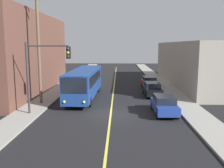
# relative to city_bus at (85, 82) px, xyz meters

# --- Properties ---
(ground_plane) EXTENTS (120.00, 120.00, 0.00)m
(ground_plane) POSITION_rel_city_bus_xyz_m (3.16, -6.53, -1.82)
(ground_plane) COLOR black
(sidewalk_left) EXTENTS (2.50, 90.00, 0.15)m
(sidewalk_left) POSITION_rel_city_bus_xyz_m (-4.09, 3.47, -1.74)
(sidewalk_left) COLOR gray
(sidewalk_left) RESTS_ON ground
(sidewalk_right) EXTENTS (2.50, 90.00, 0.15)m
(sidewalk_right) POSITION_rel_city_bus_xyz_m (10.41, 3.47, -1.74)
(sidewalk_right) COLOR gray
(sidewalk_right) RESTS_ON ground
(lane_stripe_center) EXTENTS (0.16, 60.00, 0.01)m
(lane_stripe_center) POSITION_rel_city_bus_xyz_m (3.16, 8.47, -1.81)
(lane_stripe_center) COLOR #D8CC4C
(lane_stripe_center) RESTS_ON ground
(building_left_brick) EXTENTS (10.00, 22.19, 9.72)m
(building_left_brick) POSITION_rel_city_bus_xyz_m (-10.33, 3.63, 3.04)
(building_left_brick) COLOR brown
(building_left_brick) RESTS_ON ground
(building_right_warehouse) EXTENTS (12.00, 25.12, 6.37)m
(building_right_warehouse) POSITION_rel_city_bus_xyz_m (17.65, 9.56, 1.36)
(building_right_warehouse) COLOR gray
(building_right_warehouse) RESTS_ON ground
(city_bus) EXTENTS (2.82, 12.20, 3.20)m
(city_bus) POSITION_rel_city_bus_xyz_m (0.00, 0.00, 0.00)
(city_bus) COLOR navy
(city_bus) RESTS_ON ground
(parked_car_blue) EXTENTS (1.86, 4.42, 1.62)m
(parked_car_blue) POSITION_rel_city_bus_xyz_m (7.78, -6.46, -0.98)
(parked_car_blue) COLOR navy
(parked_car_blue) RESTS_ON ground
(parked_car_black) EXTENTS (1.90, 4.44, 1.62)m
(parked_car_black) POSITION_rel_city_bus_xyz_m (7.76, 1.16, -0.98)
(parked_car_black) COLOR black
(parked_car_black) RESTS_ON ground
(parked_car_red) EXTENTS (1.91, 4.44, 1.62)m
(parked_car_red) POSITION_rel_city_bus_xyz_m (8.07, 6.47, -0.98)
(parked_car_red) COLOR maroon
(parked_car_red) RESTS_ON ground
(utility_pole_near) EXTENTS (2.40, 0.28, 11.60)m
(utility_pole_near) POSITION_rel_city_bus_xyz_m (-3.99, -3.23, 4.66)
(utility_pole_near) COLOR brown
(utility_pole_near) RESTS_ON sidewalk_left
(traffic_signal_left_corner) EXTENTS (3.75, 0.48, 6.00)m
(traffic_signal_left_corner) POSITION_rel_city_bus_xyz_m (-2.25, -7.07, 2.49)
(traffic_signal_left_corner) COLOR #2D2D33
(traffic_signal_left_corner) RESTS_ON sidewalk_left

